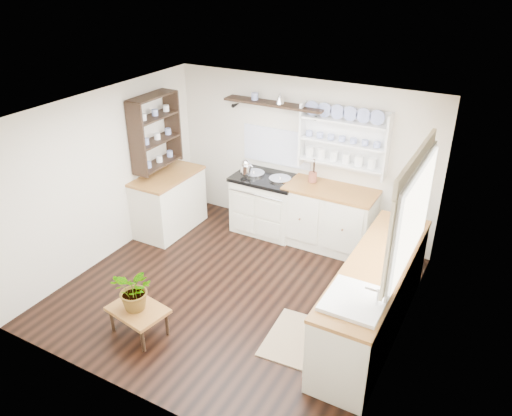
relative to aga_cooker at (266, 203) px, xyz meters
name	(u,v)px	position (x,y,z in m)	size (l,w,h in m)	color
floor	(236,291)	(0.39, -1.57, -0.45)	(4.00, 3.80, 0.01)	black
wall_back	(301,157)	(0.39, 0.33, 0.70)	(4.00, 0.02, 2.30)	beige
wall_right	(408,255)	(2.39, -1.57, 0.70)	(0.02, 3.80, 2.30)	beige
wall_left	(105,177)	(-1.61, -1.57, 0.70)	(0.02, 3.80, 2.30)	beige
ceiling	(232,113)	(0.39, -1.57, 1.85)	(4.00, 3.80, 0.01)	white
window	(412,210)	(2.34, -1.42, 1.12)	(0.08, 1.55, 1.22)	white
aga_cooker	(266,203)	(0.00, 0.00, 0.00)	(0.99, 0.69, 0.91)	#EBE6CC
back_cabinets	(329,217)	(0.99, 0.03, 0.01)	(1.27, 0.63, 0.90)	silver
right_cabinets	(373,297)	(2.09, -1.47, 0.01)	(0.62, 2.43, 0.90)	silver
belfast_sink	(354,310)	(2.09, -2.22, 0.35)	(0.55, 0.60, 0.45)	white
left_cabinets	(169,202)	(-1.31, -0.67, 0.01)	(0.62, 1.13, 0.90)	silver
plate_rack	(345,139)	(1.04, 0.29, 1.11)	(1.20, 0.22, 0.90)	white
high_shelf	(274,105)	(-0.01, 0.21, 1.46)	(1.50, 0.29, 0.16)	black
left_shelving	(155,131)	(-1.45, -0.67, 1.10)	(0.28, 0.80, 1.05)	black
kettle	(246,167)	(-0.28, -0.12, 0.58)	(0.17, 0.17, 0.21)	silver
utensil_crock	(313,177)	(0.67, 0.11, 0.53)	(0.12, 0.12, 0.14)	brown
center_table	(138,312)	(-0.15, -2.76, -0.16)	(0.69, 0.54, 0.34)	brown
potted_plant	(135,290)	(-0.15, -2.76, 0.14)	(0.45, 0.39, 0.50)	#3F7233
floor_rug	(293,338)	(1.40, -2.01, -0.44)	(0.55, 0.85, 0.02)	olive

